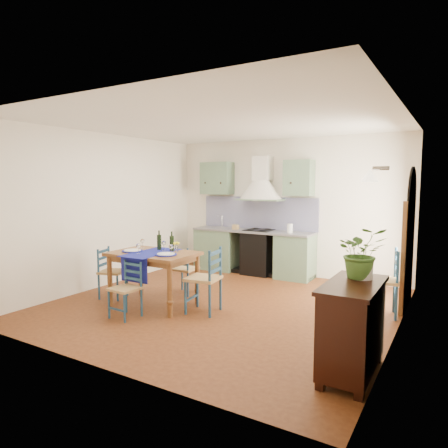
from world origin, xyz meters
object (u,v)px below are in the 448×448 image
(chair_near, at_px, (126,289))
(sideboard, at_px, (352,325))
(dining_table, at_px, (153,258))
(potted_plant, at_px, (361,253))

(chair_near, height_order, sideboard, sideboard)
(dining_table, relative_size, chair_near, 1.68)
(chair_near, bearing_deg, dining_table, 94.12)
(sideboard, distance_m, potted_plant, 0.73)
(dining_table, bearing_deg, chair_near, -85.88)
(chair_near, height_order, potted_plant, potted_plant)
(potted_plant, bearing_deg, dining_table, 170.75)
(sideboard, bearing_deg, potted_plant, 85.23)
(dining_table, bearing_deg, sideboard, -13.37)
(sideboard, xyz_separation_m, potted_plant, (0.02, 0.24, 0.69))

